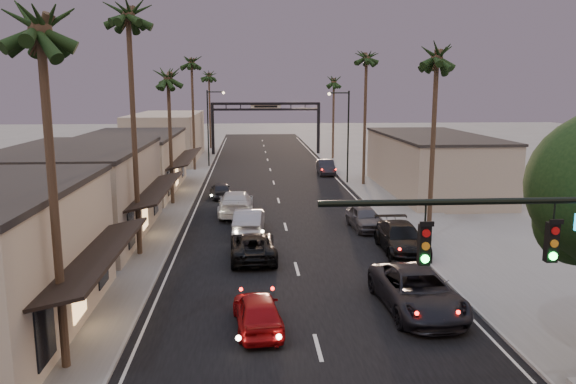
{
  "coord_description": "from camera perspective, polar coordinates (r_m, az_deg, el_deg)",
  "views": [
    {
      "loc": [
        -2.41,
        -8.85,
        9.29
      ],
      "look_at": [
        0.13,
        27.5,
        2.5
      ],
      "focal_mm": 35.0,
      "sensor_mm": 36.0,
      "label": 1
    }
  ],
  "objects": [
    {
      "name": "ground",
      "position": [
        49.79,
        -1.16,
        -0.2
      ],
      "size": [
        200.0,
        200.0,
        0.0
      ],
      "primitive_type": "plane",
      "color": "slate",
      "rests_on": "ground"
    },
    {
      "name": "road",
      "position": [
        54.7,
        -1.42,
        0.78
      ],
      "size": [
        14.0,
        120.0,
        0.02
      ],
      "primitive_type": "cube",
      "color": "black",
      "rests_on": "ground"
    },
    {
      "name": "sidewalk_left",
      "position": [
        61.96,
        -10.53,
        1.81
      ],
      "size": [
        5.0,
        92.0,
        0.12
      ],
      "primitive_type": "cube",
      "color": "slate",
      "rests_on": "ground"
    },
    {
      "name": "sidewalk_right",
      "position": [
        62.69,
        7.0,
        2.01
      ],
      "size": [
        5.0,
        92.0,
        0.12
      ],
      "primitive_type": "cube",
      "color": "slate",
      "rests_on": "ground"
    },
    {
      "name": "storefront_mid",
      "position": [
        37.01,
        -20.56,
        -0.3
      ],
      "size": [
        8.0,
        14.0,
        5.5
      ],
      "primitive_type": "cube",
      "color": "gray",
      "rests_on": "ground"
    },
    {
      "name": "storefront_far",
      "position": [
        52.39,
        -15.65,
        2.72
      ],
      "size": [
        8.0,
        16.0,
        5.0
      ],
      "primitive_type": "cube",
      "color": "#C4B396",
      "rests_on": "ground"
    },
    {
      "name": "storefront_dist",
      "position": [
        74.87,
        -12.17,
        5.5
      ],
      "size": [
        8.0,
        20.0,
        6.0
      ],
      "primitive_type": "cube",
      "color": "gray",
      "rests_on": "ground"
    },
    {
      "name": "building_right",
      "position": [
        51.98,
        14.46,
        2.72
      ],
      "size": [
        8.0,
        18.0,
        5.0
      ],
      "primitive_type": "cube",
      "color": "gray",
      "rests_on": "ground"
    },
    {
      "name": "arch",
      "position": [
        78.98,
        -2.27,
        7.82
      ],
      "size": [
        15.2,
        0.4,
        7.27
      ],
      "color": "black",
      "rests_on": "ground"
    },
    {
      "name": "streetlight_right",
      "position": [
        54.8,
        5.85,
        6.36
      ],
      "size": [
        2.13,
        0.3,
        9.0
      ],
      "color": "black",
      "rests_on": "ground"
    },
    {
      "name": "streetlight_left",
      "position": [
        67.12,
        -7.91,
        7.08
      ],
      "size": [
        2.13,
        0.3,
        9.0
      ],
      "color": "black",
      "rests_on": "ground"
    },
    {
      "name": "palm_la",
      "position": [
        19.02,
        -23.98,
        16.17
      ],
      "size": [
        3.2,
        3.2,
        13.2
      ],
      "color": "#38281C",
      "rests_on": "ground"
    },
    {
      "name": "palm_lb",
      "position": [
        31.73,
        -15.98,
        17.58
      ],
      "size": [
        3.2,
        3.2,
        15.2
      ],
      "color": "#38281C",
      "rests_on": "ground"
    },
    {
      "name": "palm_lc",
      "position": [
        45.29,
        -12.12,
        11.82
      ],
      "size": [
        3.2,
        3.2,
        12.2
      ],
      "color": "#38281C",
      "rests_on": "ground"
    },
    {
      "name": "palm_ld",
      "position": [
        64.23,
        -9.79,
        13.2
      ],
      "size": [
        3.2,
        3.2,
        14.2
      ],
      "color": "#38281C",
      "rests_on": "ground"
    },
    {
      "name": "palm_ra",
      "position": [
        34.71,
        14.94,
        13.77
      ],
      "size": [
        3.2,
        3.2,
        13.2
      ],
      "color": "#38281C",
      "rests_on": "ground"
    },
    {
      "name": "palm_rb",
      "position": [
        54.08,
        7.99,
        13.77
      ],
      "size": [
        3.2,
        3.2,
        14.2
      ],
      "color": "#38281C",
      "rests_on": "ground"
    },
    {
      "name": "palm_rc",
      "position": [
        73.69,
        4.69,
        11.44
      ],
      "size": [
        3.2,
        3.2,
        12.2
      ],
      "color": "#38281C",
      "rests_on": "ground"
    },
    {
      "name": "palm_far",
      "position": [
        87.08,
        -8.05,
        11.87
      ],
      "size": [
        3.2,
        3.2,
        13.2
      ],
      "color": "#38281C",
      "rests_on": "ground"
    },
    {
      "name": "oncoming_red",
      "position": [
        22.33,
        -3.1,
        -12.0
      ],
      "size": [
        2.14,
        4.45,
        1.47
      ],
      "primitive_type": "imported",
      "rotation": [
        0.0,
        0.0,
        3.24
      ],
      "color": "maroon",
      "rests_on": "ground"
    },
    {
      "name": "oncoming_pickup",
      "position": [
        31.02,
        -3.58,
        -5.48
      ],
      "size": [
        2.59,
        5.36,
        1.47
      ],
      "primitive_type": "imported",
      "rotation": [
        0.0,
        0.0,
        3.17
      ],
      "color": "black",
      "rests_on": "ground"
    },
    {
      "name": "oncoming_silver",
      "position": [
        36.32,
        -3.97,
        -2.95
      ],
      "size": [
        2.13,
        5.11,
        1.65
      ],
      "primitive_type": "imported",
      "rotation": [
        0.0,
        0.0,
        3.06
      ],
      "color": "gray",
      "rests_on": "ground"
    },
    {
      "name": "oncoming_white",
      "position": [
        41.68,
        -5.33,
        -1.11
      ],
      "size": [
        2.56,
        6.19,
        1.79
      ],
      "primitive_type": "imported",
      "rotation": [
        0.0,
        0.0,
        3.13
      ],
      "color": "#BDBDBD",
      "rests_on": "ground"
    },
    {
      "name": "oncoming_dgrey",
      "position": [
        48.2,
        -6.86,
        0.19
      ],
      "size": [
        2.1,
        4.17,
        1.36
      ],
      "primitive_type": "imported",
      "rotation": [
        0.0,
        0.0,
        3.27
      ],
      "color": "black",
      "rests_on": "ground"
    },
    {
      "name": "curbside_near",
      "position": [
        24.57,
        12.97,
        -9.78
      ],
      "size": [
        3.18,
        6.37,
        1.73
      ],
      "primitive_type": "imported",
      "rotation": [
        0.0,
        0.0,
        0.05
      ],
      "color": "black",
      "rests_on": "ground"
    },
    {
      "name": "curbside_black",
      "position": [
        32.74,
        11.43,
        -4.64
      ],
      "size": [
        2.41,
        5.73,
        1.65
      ],
      "primitive_type": "imported",
      "rotation": [
        0.0,
        0.0,
        -0.02
      ],
      "color": "black",
      "rests_on": "ground"
    },
    {
      "name": "curbside_grey",
      "position": [
        37.71,
        7.79,
        -2.61
      ],
      "size": [
        2.17,
        4.62,
        1.53
      ],
      "primitive_type": "imported",
      "rotation": [
        0.0,
        0.0,
        0.08
      ],
      "color": "#434246",
      "rests_on": "ground"
    },
    {
      "name": "curbside_far",
      "position": [
        61.04,
        3.87,
        2.52
      ],
      "size": [
        1.75,
        4.78,
        1.56
      ],
      "primitive_type": "imported",
      "rotation": [
        0.0,
        0.0,
        -0.02
      ],
      "color": "black",
      "rests_on": "ground"
    }
  ]
}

